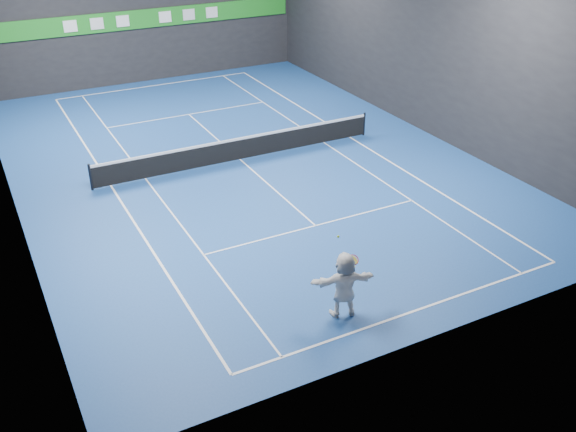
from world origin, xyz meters
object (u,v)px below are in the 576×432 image
player (344,285)px  tennis_net (240,148)px  tennis_racket (353,261)px  tennis_ball (338,237)px

player → tennis_net: size_ratio=0.16×
tennis_net → tennis_racket: 11.17m
tennis_net → tennis_racket: tennis_racket is taller
player → tennis_net: bearing=-84.5°
player → tennis_racket: bearing=-155.8°
player → tennis_racket: player is taller
player → tennis_ball: bearing=-43.5°
tennis_ball → tennis_racket: (0.41, -0.16, -0.79)m
tennis_ball → tennis_net: bearing=80.0°
tennis_ball → tennis_net: size_ratio=0.01×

